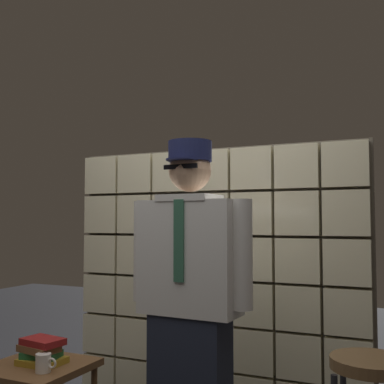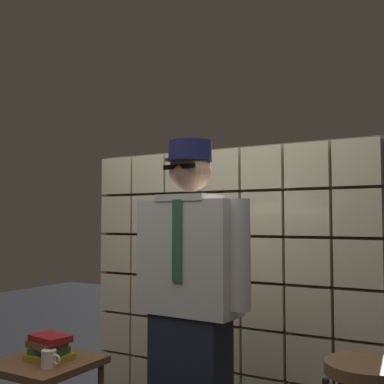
# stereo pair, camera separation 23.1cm
# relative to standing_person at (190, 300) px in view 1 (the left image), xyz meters

# --- Properties ---
(glass_block_wall) EXTENTS (2.17, 0.10, 1.86)m
(glass_block_wall) POSITION_rel_standing_person_xyz_m (-0.23, 0.86, 0.00)
(glass_block_wall) COLOR beige
(glass_block_wall) RESTS_ON ground
(standing_person) EXTENTS (0.70, 0.30, 1.74)m
(standing_person) POSITION_rel_standing_person_xyz_m (0.00, 0.00, 0.00)
(standing_person) COLOR #1E2333
(standing_person) RESTS_ON ground
(side_table) EXTENTS (0.52, 0.52, 0.53)m
(side_table) POSITION_rel_standing_person_xyz_m (-0.84, -0.19, -0.45)
(side_table) COLOR brown
(side_table) RESTS_ON ground
(book_stack) EXTENTS (0.26, 0.19, 0.14)m
(book_stack) POSITION_rel_standing_person_xyz_m (-0.82, -0.19, -0.31)
(book_stack) COLOR olive
(book_stack) RESTS_ON side_table
(coffee_mug) EXTENTS (0.13, 0.08, 0.09)m
(coffee_mug) POSITION_rel_standing_person_xyz_m (-0.71, -0.29, -0.33)
(coffee_mug) COLOR silver
(coffee_mug) RESTS_ON side_table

